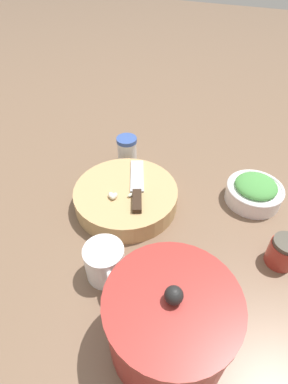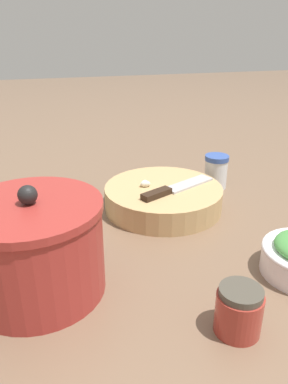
# 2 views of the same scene
# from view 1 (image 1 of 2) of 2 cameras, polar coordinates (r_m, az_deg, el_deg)

# --- Properties ---
(ground_plane) EXTENTS (5.00, 5.00, 0.00)m
(ground_plane) POSITION_cam_1_polar(r_m,az_deg,el_deg) (0.75, -1.08, -5.41)
(ground_plane) COLOR brown
(cutting_board) EXTENTS (0.26, 0.26, 0.05)m
(cutting_board) POSITION_cam_1_polar(r_m,az_deg,el_deg) (0.77, -3.45, -0.97)
(cutting_board) COLOR tan
(cutting_board) RESTS_ON ground_plane
(chef_knife) EXTENTS (0.11, 0.19, 0.01)m
(chef_knife) POSITION_cam_1_polar(r_m,az_deg,el_deg) (0.75, -1.33, 0.90)
(chef_knife) COLOR black
(chef_knife) RESTS_ON cutting_board
(garlic_cloves) EXTENTS (0.06, 0.05, 0.01)m
(garlic_cloves) POSITION_cam_1_polar(r_m,az_deg,el_deg) (0.73, -5.47, -0.68)
(garlic_cloves) COLOR silver
(garlic_cloves) RESTS_ON cutting_board
(herb_bowl) EXTENTS (0.15, 0.15, 0.07)m
(herb_bowl) POSITION_cam_1_polar(r_m,az_deg,el_deg) (0.83, 20.27, 0.14)
(herb_bowl) COLOR white
(herb_bowl) RESTS_ON ground_plane
(spice_jar) EXTENTS (0.06, 0.06, 0.09)m
(spice_jar) POSITION_cam_1_polar(r_m,az_deg,el_deg) (0.90, -3.24, 7.96)
(spice_jar) COLOR silver
(spice_jar) RESTS_ON ground_plane
(coffee_mug) EXTENTS (0.09, 0.10, 0.08)m
(coffee_mug) POSITION_cam_1_polar(r_m,az_deg,el_deg) (0.63, -7.16, -13.37)
(coffee_mug) COLOR white
(coffee_mug) RESTS_ON ground_plane
(honey_jar) EXTENTS (0.06, 0.06, 0.07)m
(honey_jar) POSITION_cam_1_polar(r_m,az_deg,el_deg) (0.71, 24.97, -10.30)
(honey_jar) COLOR #9E3328
(honey_jar) RESTS_ON ground_plane
(stock_pot) EXTENTS (0.21, 0.21, 0.18)m
(stock_pot) POSITION_cam_1_polar(r_m,az_deg,el_deg) (0.53, 5.01, -23.44)
(stock_pot) COLOR #9E2D28
(stock_pot) RESTS_ON ground_plane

